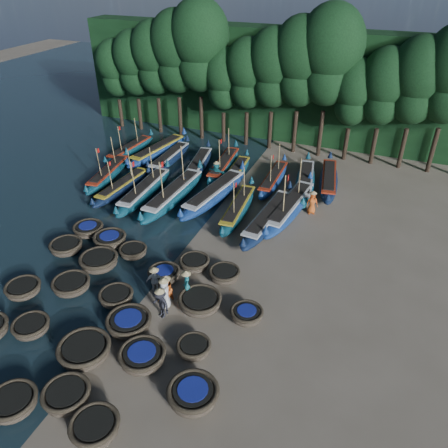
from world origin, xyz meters
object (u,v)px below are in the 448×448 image
at_px(long_boat_14, 235,174).
at_px(long_boat_1, 109,173).
at_px(coracle_24, 224,274).
at_px(coracle_21, 110,240).
at_px(coracle_6, 31,327).
at_px(coracle_7, 85,350).
at_px(coracle_18, 200,302).
at_px(fisherman_2, 167,289).
at_px(long_boat_17, 329,180).
at_px(fisherman_4, 155,280).
at_px(long_boat_3, 145,190).
at_px(fisherman_6, 312,202).
at_px(long_boat_11, 170,158).
at_px(long_boat_16, 305,182).
at_px(coracle_8, 142,356).
at_px(long_boat_13, 224,165).
at_px(fisherman_1, 187,284).
at_px(long_boat_7, 269,218).
at_px(coracle_10, 23,289).
at_px(coracle_14, 194,347).
at_px(coracle_9, 193,394).
at_px(coracle_20, 88,229).
at_px(coracle_4, 95,427).
at_px(coracle_17, 164,274).
at_px(long_boat_5, 215,193).
at_px(coracle_13, 129,322).
at_px(coracle_3, 67,395).
at_px(long_boat_9, 130,150).
at_px(long_boat_10, 158,151).
at_px(fisherman_5, 217,172).
at_px(coracle_16, 99,261).
at_px(long_boat_8, 290,207).
at_px(long_boat_15, 273,179).
at_px(coracle_11, 71,285).
at_px(coracle_15, 66,247).
at_px(long_boat_2, 123,186).
at_px(long_boat_6, 238,208).
at_px(coracle_12, 116,297).
at_px(fisherman_0, 165,292).
at_px(coracle_2, 13,402).
at_px(fisherman_3, 161,303).
at_px(coracle_22, 133,251).
at_px(long_boat_12, 198,166).
at_px(long_boat_4, 174,194).

bearing_deg(long_boat_14, long_boat_1, -162.19).
bearing_deg(coracle_24, coracle_21, 176.71).
distance_m(coracle_6, coracle_7, 3.38).
relative_size(coracle_18, fisherman_2, 1.35).
height_order(long_boat_17, fisherman_4, fisherman_4).
xyz_separation_m(long_boat_3, fisherman_4, (6.07, -9.14, 0.29)).
relative_size(fisherman_2, fisherman_6, 0.96).
bearing_deg(coracle_24, coracle_18, -97.06).
height_order(long_boat_17, fisherman_2, fisherman_2).
bearing_deg(coracle_21, long_boat_17, 50.05).
bearing_deg(long_boat_11, long_boat_16, -2.07).
distance_m(coracle_8, fisherman_6, 16.44).
distance_m(long_boat_13, fisherman_1, 15.93).
bearing_deg(long_boat_11, long_boat_7, -31.48).
bearing_deg(coracle_10, long_boat_7, 48.97).
bearing_deg(fisherman_2, long_boat_17, 170.88).
bearing_deg(coracle_14, long_boat_1, 135.56).
bearing_deg(coracle_18, coracle_9, -68.25).
distance_m(coracle_7, coracle_20, 10.44).
relative_size(coracle_4, coracle_17, 1.03).
distance_m(coracle_21, long_boat_5, 8.65).
height_order(coracle_13, fisherman_6, fisherman_6).
bearing_deg(long_boat_3, coracle_3, -72.31).
bearing_deg(long_boat_9, long_boat_7, -20.84).
bearing_deg(long_boat_10, coracle_7, -60.18).
distance_m(long_boat_1, fisherman_5, 8.74).
bearing_deg(coracle_16, coracle_17, 5.74).
bearing_deg(coracle_14, fisherman_1, 120.56).
relative_size(coracle_14, long_boat_9, 0.22).
bearing_deg(coracle_14, long_boat_8, 86.33).
relative_size(coracle_8, long_boat_15, 0.32).
bearing_deg(long_boat_8, fisherman_6, 36.70).
bearing_deg(coracle_11, coracle_18, 10.81).
bearing_deg(coracle_16, coracle_15, 169.05).
bearing_deg(long_boat_2, long_boat_16, 27.70).
bearing_deg(coracle_9, long_boat_6, 103.42).
distance_m(coracle_12, long_boat_2, 12.58).
bearing_deg(fisherman_0, long_boat_10, 178.39).
xyz_separation_m(coracle_16, fisherman_6, (10.08, 10.81, 0.41)).
height_order(coracle_2, fisherman_3, fisherman_3).
height_order(coracle_22, coracle_24, coracle_24).
xyz_separation_m(coracle_13, long_boat_13, (-2.45, 18.43, 0.12)).
relative_size(fisherman_3, fisherman_4, 1.09).
bearing_deg(coracle_7, fisherman_0, 68.49).
relative_size(coracle_22, long_boat_5, 0.22).
distance_m(coracle_4, long_boat_12, 23.62).
bearing_deg(coracle_10, fisherman_2, 18.05).
height_order(coracle_22, long_boat_8, long_boat_8).
bearing_deg(coracle_6, long_boat_5, 78.76).
relative_size(coracle_2, long_boat_4, 0.23).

